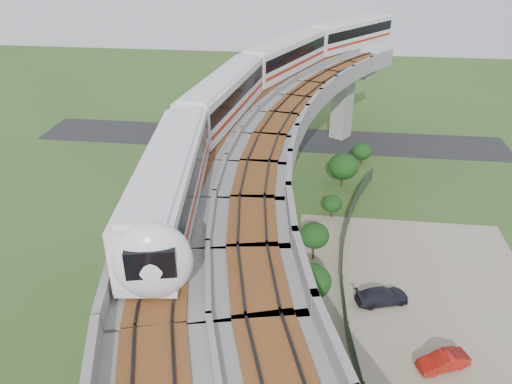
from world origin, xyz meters
TOP-DOWN VIEW (x-y plane):
  - ground at (0.00, 0.00)m, footprint 160.00×160.00m
  - dirt_lot at (14.00, -2.00)m, footprint 18.00×26.00m
  - asphalt_road at (0.00, 30.00)m, footprint 60.00×8.00m
  - viaduct at (3.84, 0.00)m, footprint 19.58×73.98m
  - metro_train at (2.13, 14.48)m, footprint 19.43×59.44m
  - fence at (9.75, 0.00)m, footprint 3.87×38.73m
  - tree_0 at (11.35, 23.40)m, footprint 2.23×2.23m
  - tree_1 at (8.99, 17.61)m, footprint 3.17×3.17m
  - tree_2 at (7.83, 10.90)m, footprint 1.87×1.87m
  - tree_3 at (6.25, 3.90)m, footprint 2.44×2.44m
  - tree_4 at (6.16, -2.34)m, footprint 2.84×2.84m
  - tree_5 at (6.23, -7.19)m, footprint 2.98×2.98m
  - car_red at (14.55, -6.77)m, footprint 3.49×2.38m
  - car_dark at (11.36, -0.98)m, footprint 4.22×2.72m

SIDE VIEW (x-z plane):
  - ground at x=0.00m, z-range 0.00..0.00m
  - asphalt_road at x=0.00m, z-range 0.00..0.03m
  - dirt_lot at x=14.00m, z-range 0.00..0.04m
  - car_red at x=14.55m, z-range 0.04..1.13m
  - car_dark at x=11.36m, z-range 0.04..1.18m
  - fence at x=9.75m, z-range 0.00..1.50m
  - tree_2 at x=7.83m, z-range 0.34..2.62m
  - tree_0 at x=11.35m, z-range 0.34..2.92m
  - tree_5 at x=6.23m, z-range 0.49..4.00m
  - tree_1 at x=8.99m, z-range 0.47..4.12m
  - tree_3 at x=6.25m, z-range 0.63..3.99m
  - tree_4 at x=6.16m, z-range 0.66..4.39m
  - viaduct at x=3.84m, z-range 3.35..14.75m
  - metro_train at x=2.13m, z-range 10.49..14.13m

